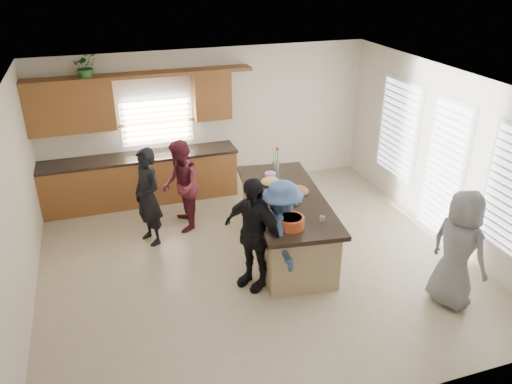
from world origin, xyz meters
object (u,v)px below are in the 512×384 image
object	(u,v)px
salad_bowl	(290,221)
woman_right_front	(459,250)
woman_left_back	(148,197)
island	(286,224)
woman_left_mid	(181,186)
woman_left_front	(253,234)
woman_right_back	(282,234)

from	to	relation	value
salad_bowl	woman_right_front	xyz separation A→B (m)	(1.97, -1.10, -0.19)
woman_left_back	woman_right_front	distance (m)	4.72
salad_bowl	woman_left_back	distance (m)	2.53
island	woman_left_mid	distance (m)	1.92
woman_left_back	woman_left_front	bearing A→B (deg)	11.79
woman_left_back	woman_left_front	distance (m)	2.09
island	woman_right_back	world-z (taller)	woman_right_back
woman_left_mid	woman_right_front	distance (m)	4.48
woman_left_back	woman_right_back	distance (m)	2.39
salad_bowl	woman_right_back	distance (m)	0.26
island	woman_left_back	distance (m)	2.27
woman_left_front	woman_right_back	size ratio (longest dim) A/B	1.06
woman_left_front	woman_left_back	bearing A→B (deg)	-176.84
woman_left_back	woman_left_mid	xyz separation A→B (m)	(0.59, 0.28, -0.02)
woman_left_mid	woman_right_back	size ratio (longest dim) A/B	1.00
woman_left_mid	woman_right_front	bearing A→B (deg)	49.39
island	salad_bowl	world-z (taller)	salad_bowl
woman_right_front	woman_left_back	bearing A→B (deg)	37.18
woman_left_back	woman_right_front	xyz separation A→B (m)	(3.71, -2.92, 0.02)
salad_bowl	woman_left_mid	size ratio (longest dim) A/B	0.24
woman_left_back	woman_left_front	world-z (taller)	woman_left_front
salad_bowl	woman_right_front	size ratio (longest dim) A/B	0.23
island	woman_left_mid	xyz separation A→B (m)	(-1.46, 1.21, 0.35)
woman_left_front	woman_right_back	xyz separation A→B (m)	(0.41, -0.05, -0.05)
woman_left_mid	woman_right_back	distance (m)	2.28
woman_left_mid	woman_left_front	size ratio (longest dim) A/B	0.94
woman_left_back	salad_bowl	bearing A→B (deg)	19.05
woman_left_back	woman_left_mid	size ratio (longest dim) A/B	1.03
woman_left_mid	woman_left_front	world-z (taller)	woman_left_front
woman_left_mid	woman_right_back	xyz separation A→B (m)	(1.07, -2.02, 0.00)
woman_right_front	island	bearing A→B (deg)	25.30
island	woman_left_front	distance (m)	1.17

